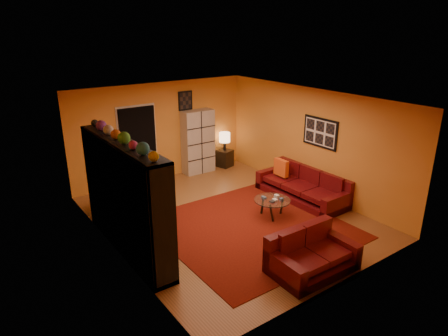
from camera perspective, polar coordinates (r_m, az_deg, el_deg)
floor at (r=8.85m, az=0.47°, el=-6.97°), size 6.00×6.00×0.00m
ceiling at (r=8.02m, az=0.52°, el=9.84°), size 6.00×6.00×0.00m
wall_back at (r=10.82m, az=-8.92°, el=5.18°), size 6.00×0.00×6.00m
wall_front at (r=6.35m, az=16.69°, el=-6.14°), size 6.00×0.00×6.00m
wall_left at (r=7.26m, az=-15.72°, el=-2.71°), size 0.00×6.00×6.00m
wall_right at (r=9.96m, az=12.24°, el=3.69°), size 0.00×6.00×6.00m
rug at (r=8.41m, az=3.85°, el=-8.49°), size 3.60×3.60×0.01m
doorway at (r=10.58m, az=-12.12°, el=3.06°), size 0.95×0.10×2.04m
wall_art_right at (r=9.67m, az=13.59°, el=4.95°), size 0.03×1.00×0.70m
wall_art_back at (r=10.99m, az=-5.55°, el=9.55°), size 0.42×0.03×0.52m
entertainment_unit at (r=7.42m, az=-13.92°, el=-4.13°), size 0.45×3.00×2.10m
tv at (r=7.44m, az=-13.45°, el=-4.49°), size 0.96×0.13×0.55m
sofa at (r=9.88m, az=11.42°, el=-2.63°), size 0.98×2.34×0.85m
loveseat at (r=7.14m, az=12.10°, el=-11.93°), size 1.50×0.93×0.85m
throw_pillow at (r=10.05m, az=8.17°, el=0.07°), size 0.12×0.42×0.42m
coffee_table at (r=8.77m, az=6.90°, el=-4.80°), size 0.79×0.79×0.40m
storage_cabinet at (r=11.23m, az=-3.73°, el=3.76°), size 0.90×0.41×1.79m
bowl_chair at (r=9.39m, az=-15.57°, el=-3.87°), size 0.77×0.77×0.62m
side_table at (r=11.85m, az=0.09°, el=1.41°), size 0.49×0.49×0.50m
table_lamp at (r=11.66m, az=0.09°, el=4.34°), size 0.32×0.32×0.53m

